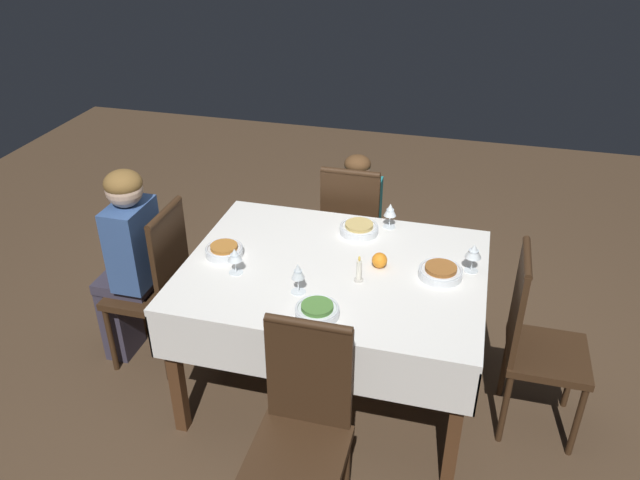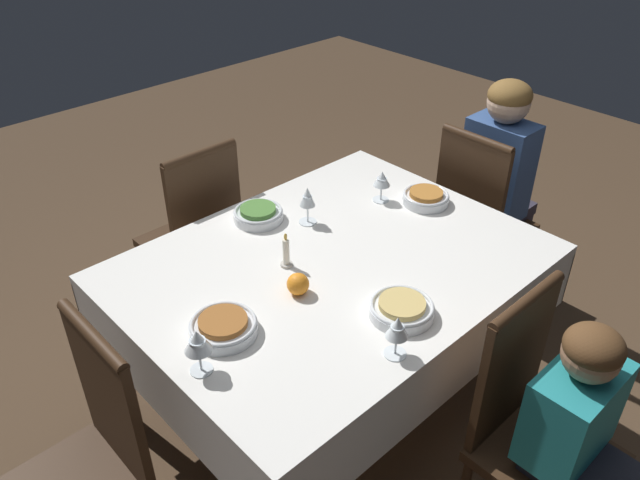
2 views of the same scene
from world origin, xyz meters
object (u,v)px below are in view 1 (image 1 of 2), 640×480
Objects in this scene: chair_south at (352,230)px; chair_west at (535,338)px; person_adult_denim at (127,257)px; wine_glass_north at (298,272)px; person_child_teal at (358,216)px; bowl_east at (224,250)px; wine_glass_south at (390,211)px; candle_centerpiece at (359,272)px; orange_fruit at (380,260)px; bowl_north at (317,310)px; bowl_west at (441,271)px; chair_east at (157,281)px; bowl_south at (359,228)px; dining_table at (334,281)px; wine_glass_east at (235,256)px; wine_glass_west at (474,252)px; chair_north at (302,426)px.

chair_south is 1.35m from chair_west.
person_adult_denim is 1.08m from wine_glass_north.
chair_south is 1.00× the size of person_child_teal.
wine_glass_south is (-0.77, -0.50, 0.07)m from bowl_east.
wine_glass_south reaches higher than candle_centerpiece.
orange_fruit is (-0.02, 0.42, -0.06)m from wine_glass_south.
bowl_north is 2.58× the size of orange_fruit.
candle_centerpiece is at bearing 20.28° from bowl_west.
chair_east reaches higher than bowl_south.
bowl_east is at bearing 32.82° from bowl_south.
dining_table is at bearing 91.25° from chair_east.
wine_glass_east is 0.64× the size of bowl_south.
person_adult_denim is 5.99× the size of bowl_north.
bowl_south is at bearing -132.68° from wine_glass_east.
person_adult_denim is 1.66m from bowl_west.
person_child_teal is 0.67m from wine_glass_south.
person_child_teal reaches higher than wine_glass_south.
wine_glass_south is 1.04× the size of candle_centerpiece.
bowl_west is (-0.96, -0.22, -0.07)m from wine_glass_east.
person_adult_denim is 7.80× the size of wine_glass_west.
wine_glass_south reaches higher than orange_fruit.
bowl_north is (-0.10, 1.39, 0.26)m from person_child_teal.
bowl_north is at bearing 87.89° from bowl_south.
wine_glass_south is at bearing -146.78° from bowl_east.
orange_fruit is (-0.21, -0.06, 0.12)m from dining_table.
chair_west is 0.83m from orange_fruit.
person_adult_denim is 8.75× the size of wine_glass_east.
bowl_east is at bearing -4.82° from candle_centerpiece.
bowl_south is at bearing 68.37° from chair_west.
chair_south is 1.06m from wine_glass_west.
chair_north is at bearing 90.95° from bowl_south.
chair_south is 1.01m from bowl_east.
chair_west is 6.54× the size of wine_glass_west.
chair_north is at bearing 58.26° from wine_glass_west.
chair_south is at bearing 95.11° from chair_north.
person_adult_denim is at bearing 1.08° from dining_table.
bowl_north is (0.03, 0.77, 0.00)m from bowl_south.
bowl_north is (-0.47, 0.23, -0.07)m from wine_glass_east.
wine_glass_south is (-0.15, -0.10, 0.07)m from bowl_south.
chair_south is 5.02× the size of bowl_north.
person_child_teal is 12.99× the size of orange_fruit.
bowl_south is at bearing 90.95° from chair_north.
wine_glass_south is at bearing -101.45° from bowl_north.
chair_east is 1.00× the size of chair_north.
chair_south is at bearing -74.18° from bowl_south.
chair_south reaches higher than wine_glass_north.
orange_fruit is (-0.17, 0.31, 0.01)m from bowl_south.
bowl_north is (-0.02, 0.40, 0.11)m from dining_table.
chair_south is 7.21× the size of candle_centerpiece.
bowl_north is at bearing 78.55° from wine_glass_south.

